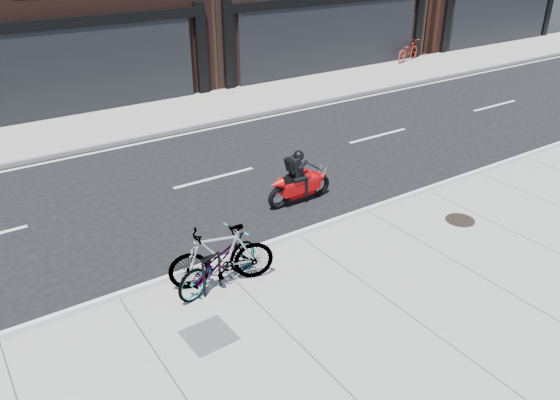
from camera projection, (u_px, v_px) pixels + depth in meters
ground at (253, 206)px, 13.34m from camera, size 120.00×120.00×0.00m
sidewalk_near at (399, 311)px, 9.60m from camera, size 60.00×6.00×0.13m
sidewalk_far at (138, 120)px, 19.07m from camera, size 60.00×3.50×0.13m
bike_rack at (212, 271)px, 9.82m from camera, size 0.44×0.18×0.76m
bicycle_front at (217, 262)px, 9.99m from camera, size 2.00×1.14×0.99m
bicycle_rear at (221, 256)px, 9.99m from camera, size 2.05×1.10×1.19m
motorcycle at (302, 180)px, 13.35m from camera, size 1.84×0.39×1.37m
bicycle_far at (408, 51)px, 26.89m from camera, size 2.04×1.24×1.01m
manhole_cover at (460, 220)px, 12.42m from camera, size 0.72×0.72×0.02m
utility_grate at (209, 335)px, 8.92m from camera, size 0.78×0.78×0.02m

